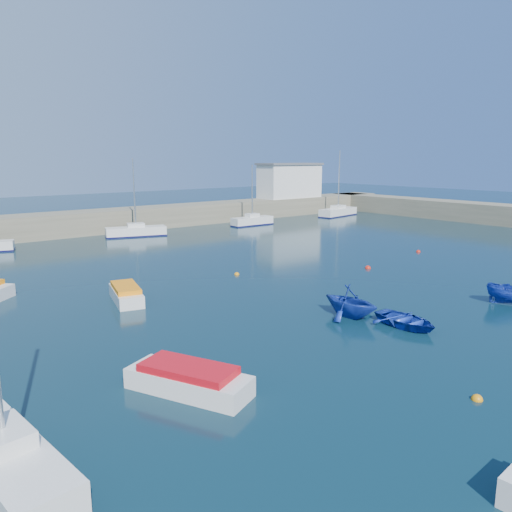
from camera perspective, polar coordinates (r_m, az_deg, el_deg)
ground at (r=26.75m, az=23.61°, el=-8.80°), size 220.00×220.00×0.00m
back_wall at (r=62.04m, az=-17.10°, el=3.83°), size 96.00×4.50×2.60m
right_arm at (r=79.81m, az=18.24°, el=5.30°), size 4.50×32.00×2.60m
harbor_office at (r=77.88m, az=3.87°, el=8.50°), size 10.00×4.00×5.00m
sailboat_1 at (r=16.15m, az=-26.72°, el=-20.13°), size 2.46×6.45×8.37m
sailboat_6 at (r=57.75m, az=-13.55°, el=2.79°), size 6.84×3.69×8.65m
sailboat_7 at (r=65.34m, az=-0.44°, el=4.07°), size 5.86×1.74×7.81m
sailboat_8 at (r=76.92m, az=9.36°, el=5.02°), size 7.71×3.33×9.75m
motorboat_0 at (r=19.50m, az=-7.72°, el=-13.81°), size 3.56×5.10×1.08m
motorboat_1 at (r=31.81m, az=-14.63°, el=-4.19°), size 2.45×4.40×1.02m
dinghy_center at (r=27.40m, az=16.76°, el=-7.05°), size 2.71×3.65×0.73m
dinghy_left at (r=28.19m, az=10.74°, el=-5.11°), size 3.20×3.63×1.81m
buoy_0 at (r=20.66m, az=23.93°, el=-14.79°), size 0.42×0.42×0.42m
buoy_1 at (r=40.87m, az=12.67°, el=-1.40°), size 0.49×0.49×0.49m
buoy_3 at (r=37.79m, az=-2.21°, el=-2.15°), size 0.39×0.39×0.39m
buoy_4 at (r=49.20m, az=18.05°, el=0.43°), size 0.42×0.42×0.42m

